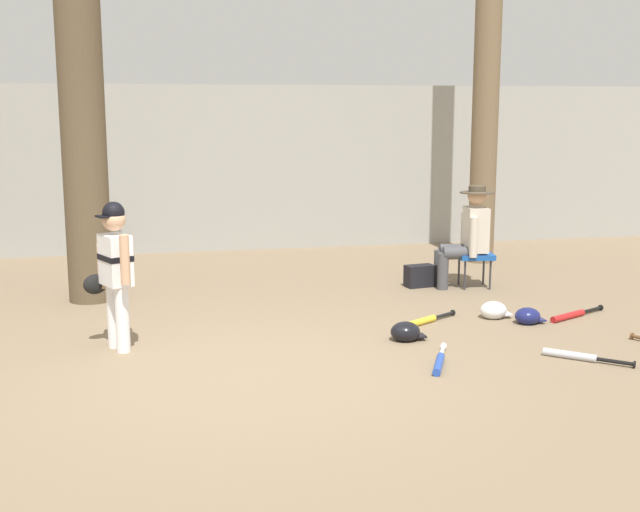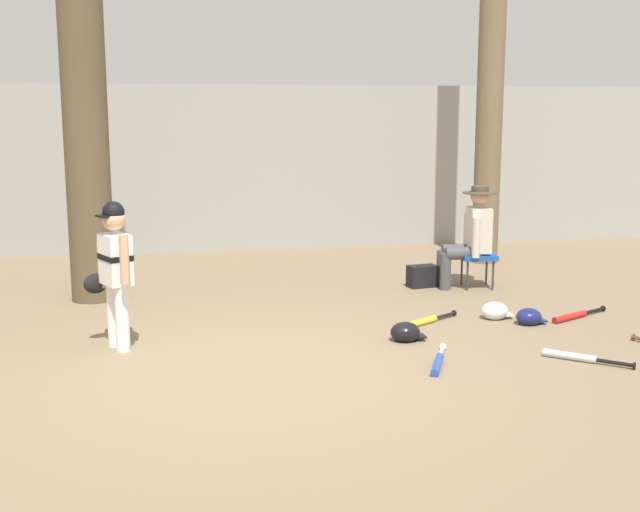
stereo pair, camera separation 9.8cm
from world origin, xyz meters
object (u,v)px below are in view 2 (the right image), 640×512
at_px(batting_helmet_black, 405,332).
at_px(batting_helmet_navy, 529,317).
at_px(bat_blue_youth, 438,362).
at_px(bat_yellow_trainer, 424,321).
at_px(handbag_beside_stool, 422,276).
at_px(bat_aluminum_silver, 577,357).
at_px(folding_stool, 478,257).
at_px(young_ballplayer, 114,266).
at_px(bat_red_barrel, 574,316).
at_px(seated_spectator, 470,234).
at_px(tree_near_player, 83,69).
at_px(tree_behind_spectator, 491,77).
at_px(batting_helmet_white, 495,311).

distance_m(batting_helmet_black, batting_helmet_navy, 1.39).
bearing_deg(batting_helmet_black, bat_blue_youth, -86.75).
bearing_deg(bat_yellow_trainer, batting_helmet_black, -124.02).
relative_size(handbag_beside_stool, batting_helmet_black, 1.05).
bearing_deg(batting_helmet_navy, bat_yellow_trainer, 169.74).
bearing_deg(batting_helmet_black, bat_aluminum_silver, -34.79).
height_order(folding_stool, bat_aluminum_silver, folding_stool).
distance_m(young_ballplayer, handbag_beside_stool, 3.96).
bearing_deg(bat_yellow_trainer, bat_aluminum_silver, -56.68).
bearing_deg(bat_aluminum_silver, bat_red_barrel, 62.94).
relative_size(bat_red_barrel, bat_yellow_trainer, 1.10).
bearing_deg(young_ballplayer, seated_spectator, 23.99).
distance_m(tree_near_player, handbag_beside_stool, 4.45).
distance_m(bat_yellow_trainer, bat_blue_youth, 1.31).
xyz_separation_m(young_ballplayer, bat_blue_youth, (2.61, -1.03, -0.71)).
relative_size(tree_behind_spectator, handbag_beside_stool, 16.15).
xyz_separation_m(seated_spectator, bat_blue_youth, (-1.35, -2.78, -0.61)).
height_order(folding_stool, handbag_beside_stool, folding_stool).
bearing_deg(folding_stool, seated_spectator, 171.85).
xyz_separation_m(tree_near_player, folding_stool, (4.39, -0.24, -2.13)).
height_order(folding_stool, bat_yellow_trainer, folding_stool).
height_order(bat_yellow_trainer, batting_helmet_navy, batting_helmet_navy).
bearing_deg(handbag_beside_stool, tree_behind_spectator, 45.70).
distance_m(seated_spectator, batting_helmet_black, 2.51).
height_order(folding_stool, batting_helmet_black, folding_stool).
bearing_deg(batting_helmet_navy, tree_near_player, 155.80).
distance_m(tree_near_player, bat_blue_youth, 4.88).
bearing_deg(young_ballplayer, handbag_beside_stool, 28.98).
bearing_deg(folding_stool, bat_blue_youth, -117.51).
bearing_deg(seated_spectator, batting_helmet_navy, -91.07).
bearing_deg(batting_helmet_navy, tree_behind_spectator, 75.19).
bearing_deg(batting_helmet_black, handbag_beside_stool, 68.21).
bearing_deg(bat_red_barrel, batting_helmet_black, -167.44).
distance_m(tree_behind_spectator, folding_stool, 2.72).
xyz_separation_m(batting_helmet_black, batting_helmet_white, (1.12, 0.59, -0.00)).
height_order(young_ballplayer, batting_helmet_white, young_ballplayer).
bearing_deg(bat_red_barrel, batting_helmet_navy, -169.17).
height_order(seated_spectator, bat_yellow_trainer, seated_spectator).
xyz_separation_m(folding_stool, batting_helmet_white, (-0.37, -1.41, -0.29)).
relative_size(young_ballplayer, batting_helmet_white, 4.09).
distance_m(tree_behind_spectator, batting_helmet_navy, 4.11).
height_order(bat_red_barrel, bat_aluminum_silver, same).
distance_m(batting_helmet_navy, batting_helmet_white, 0.36).
distance_m(bat_aluminum_silver, batting_helmet_navy, 1.18).
xyz_separation_m(bat_yellow_trainer, batting_helmet_navy, (1.02, -0.18, 0.04)).
bearing_deg(bat_aluminum_silver, folding_stool, 84.95).
bearing_deg(tree_near_player, bat_blue_youth, -45.54).
bearing_deg(bat_blue_youth, seated_spectator, 64.21).
xyz_separation_m(bat_red_barrel, batting_helmet_navy, (-0.53, -0.10, 0.04)).
height_order(tree_behind_spectator, bat_red_barrel, tree_behind_spectator).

